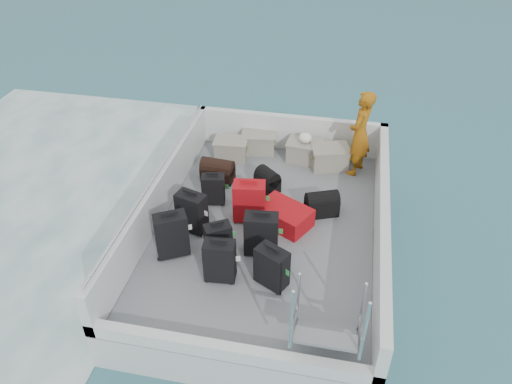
% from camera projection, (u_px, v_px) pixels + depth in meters
% --- Properties ---
extents(ground, '(160.00, 160.00, 0.00)m').
position_uv_depth(ground, '(266.00, 256.00, 8.19)').
color(ground, navy).
rests_on(ground, ground).
extents(wake_foam, '(10.00, 10.00, 0.00)m').
position_uv_depth(wake_foam, '(4.00, 219.00, 8.96)').
color(wake_foam, white).
rests_on(wake_foam, ground).
extents(ferry_hull, '(3.60, 5.00, 0.60)m').
position_uv_depth(ferry_hull, '(266.00, 242.00, 8.01)').
color(ferry_hull, silver).
rests_on(ferry_hull, ground).
extents(deck, '(3.30, 4.70, 0.02)m').
position_uv_depth(deck, '(266.00, 227.00, 7.83)').
color(deck, slate).
rests_on(deck, ferry_hull).
extents(deck_fittings, '(3.60, 5.00, 0.90)m').
position_uv_depth(deck_fittings, '(286.00, 224.00, 7.30)').
color(deck_fittings, silver).
rests_on(deck_fittings, deck).
extents(suitcase_0, '(0.53, 0.45, 0.71)m').
position_uv_depth(suitcase_0, '(172.00, 235.00, 7.12)').
color(suitcase_0, black).
rests_on(suitcase_0, deck).
extents(suitcase_1, '(0.50, 0.37, 0.66)m').
position_uv_depth(suitcase_1, '(192.00, 213.00, 7.58)').
color(suitcase_1, black).
rests_on(suitcase_1, deck).
extents(suitcase_2, '(0.40, 0.29, 0.54)m').
position_uv_depth(suitcase_2, '(213.00, 190.00, 8.17)').
color(suitcase_2, black).
rests_on(suitcase_2, deck).
extents(suitcase_3, '(0.44, 0.28, 0.65)m').
position_uv_depth(suitcase_3, '(220.00, 261.00, 6.74)').
color(suitcase_3, black).
rests_on(suitcase_3, deck).
extents(suitcase_4, '(0.44, 0.38, 0.56)m').
position_uv_depth(suitcase_4, '(218.00, 241.00, 7.14)').
color(suitcase_4, black).
rests_on(suitcase_4, deck).
extents(suitcase_5, '(0.53, 0.36, 0.68)m').
position_uv_depth(suitcase_5, '(249.00, 202.00, 7.78)').
color(suitcase_5, '#B10D17').
rests_on(suitcase_5, deck).
extents(suitcase_6, '(0.51, 0.43, 0.60)m').
position_uv_depth(suitcase_6, '(272.00, 268.00, 6.67)').
color(suitcase_6, black).
rests_on(suitcase_6, deck).
extents(suitcase_7, '(0.51, 0.32, 0.67)m').
position_uv_depth(suitcase_7, '(261.00, 234.00, 7.17)').
color(suitcase_7, black).
rests_on(suitcase_7, deck).
extents(suitcase_8, '(0.96, 0.85, 0.32)m').
position_uv_depth(suitcase_8, '(284.00, 216.00, 7.79)').
color(suitcase_8, '#B10D17').
rests_on(suitcase_8, deck).
extents(duffel_0, '(0.59, 0.35, 0.32)m').
position_uv_depth(duffel_0, '(218.00, 172.00, 8.78)').
color(duffel_0, black).
rests_on(duffel_0, deck).
extents(duffel_1, '(0.49, 0.49, 0.32)m').
position_uv_depth(duffel_1, '(267.00, 182.00, 8.53)').
color(duffel_1, black).
rests_on(duffel_1, deck).
extents(duffel_2, '(0.59, 0.47, 0.32)m').
position_uv_depth(duffel_2, '(322.00, 206.00, 8.00)').
color(duffel_2, black).
rests_on(duffel_2, deck).
extents(crate_0, '(0.61, 0.44, 0.35)m').
position_uv_depth(crate_0, '(231.00, 149.00, 9.37)').
color(crate_0, gray).
rests_on(crate_0, deck).
extents(crate_1, '(0.66, 0.50, 0.37)m').
position_uv_depth(crate_1, '(259.00, 143.00, 9.55)').
color(crate_1, gray).
rests_on(crate_1, deck).
extents(crate_2, '(0.65, 0.48, 0.37)m').
position_uv_depth(crate_2, '(304.00, 152.00, 9.28)').
color(crate_2, gray).
rests_on(crate_2, deck).
extents(crate_3, '(0.73, 0.59, 0.38)m').
position_uv_depth(crate_3, '(330.00, 158.00, 9.10)').
color(crate_3, gray).
rests_on(crate_3, deck).
extents(yellow_bag, '(0.28, 0.26, 0.22)m').
position_uv_depth(yellow_bag, '(346.00, 155.00, 9.32)').
color(yellow_bag, yellow).
rests_on(yellow_bag, deck).
extents(white_bag, '(0.24, 0.24, 0.18)m').
position_uv_depth(white_bag, '(305.00, 139.00, 9.12)').
color(white_bag, white).
rests_on(white_bag, crate_2).
extents(passenger, '(0.54, 0.67, 1.56)m').
position_uv_depth(passenger, '(360.00, 134.00, 8.63)').
color(passenger, orange).
rests_on(passenger, deck).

